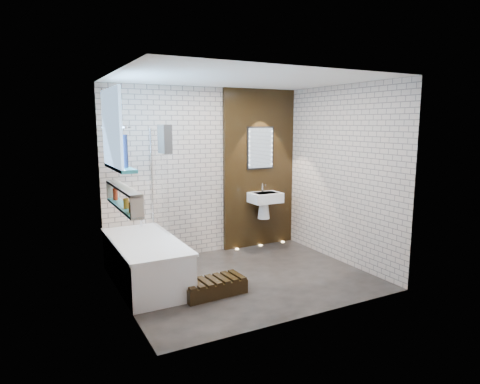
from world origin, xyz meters
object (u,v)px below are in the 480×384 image
led_mirror (260,148)px  walnut_step (214,288)px  bath_screen (160,180)px  washbasin (265,201)px  bathtub (145,261)px

led_mirror → walnut_step: size_ratio=0.91×
bath_screen → washbasin: bearing=5.8°
washbasin → led_mirror: (0.00, 0.16, 0.86)m
bath_screen → washbasin: size_ratio=2.41×
washbasin → walnut_step: bearing=-138.4°
bath_screen → bathtub: bearing=-128.9°
bathtub → bath_screen: (0.35, 0.44, 0.99)m
bathtub → led_mirror: bearing=19.8°
washbasin → walnut_step: 2.19m
washbasin → led_mirror: bearing=90.0°
bath_screen → led_mirror: (1.82, 0.34, 0.37)m
led_mirror → walnut_step: (-1.55, -1.53, -1.56)m
led_mirror → bath_screen: bearing=-169.3°
bathtub → washbasin: bearing=16.0°
bath_screen → washbasin: (1.82, 0.18, -0.49)m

